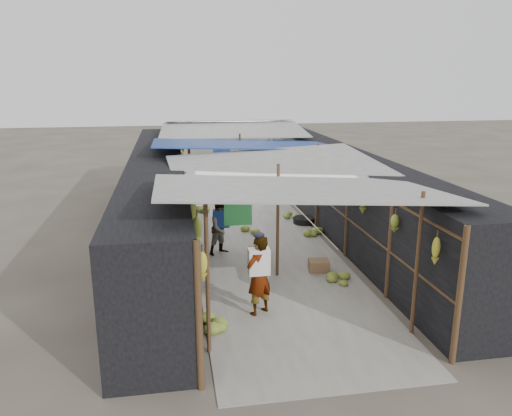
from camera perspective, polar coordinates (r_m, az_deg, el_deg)
ground at (r=8.96m, az=6.61°, el=-14.99°), size 80.00×80.00×0.00m
aisle_slab at (r=14.80m, az=-0.43°, el=-2.58°), size 3.60×16.00×0.02m
stall_left at (r=14.32m, az=-11.16°, el=1.27°), size 1.40×15.00×2.30m
stall_right at (r=15.17m, az=9.68°, el=2.09°), size 1.40×15.00×2.30m
crate_near at (r=12.66m, az=0.40°, el=-5.04°), size 0.52×0.46×0.27m
crate_mid at (r=11.83m, az=7.19°, el=-6.59°), size 0.52×0.44×0.28m
crate_back at (r=18.66m, az=-4.93°, el=1.47°), size 0.56×0.52×0.29m
black_basin at (r=15.55m, az=5.49°, el=-1.45°), size 0.66×0.66×0.20m
vendor_elderly at (r=9.51m, az=0.34°, el=-7.73°), size 0.69×0.63×1.58m
shopper_blue at (r=12.76m, az=-3.99°, el=-2.28°), size 0.84×0.78×1.39m
vendor_seated at (r=18.66m, az=0.72°, el=2.66°), size 0.57×0.74×1.01m
market_canopy at (r=14.59m, az=-0.56°, el=6.83°), size 5.62×15.20×2.77m
hanging_bananas at (r=14.20m, az=0.00°, el=3.60°), size 3.95×14.17×0.76m
floor_bananas at (r=15.05m, az=0.68°, el=-1.74°), size 3.85×10.77×0.35m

